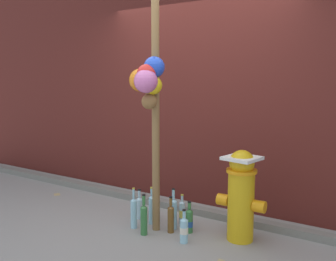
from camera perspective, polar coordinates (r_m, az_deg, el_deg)
ground_plane at (r=3.94m, az=-4.74°, el=-15.72°), size 14.00×14.00×0.00m
building_wall at (r=4.75m, az=5.11°, el=11.99°), size 10.00×0.20×3.84m
curb_strip at (r=4.61m, az=2.17°, el=-11.59°), size 8.00×0.12×0.08m
memorial_post at (r=3.73m, az=-2.74°, el=10.09°), size 0.53×0.44×2.95m
fire_hydrant at (r=3.75m, az=11.05°, el=-9.40°), size 0.49×0.36×0.90m
bottle_0 at (r=4.04m, az=0.82°, el=-12.37°), size 0.08×0.08×0.44m
bottle_1 at (r=4.15m, az=2.15°, el=-12.33°), size 0.07×0.07×0.34m
bottle_2 at (r=3.91m, az=-3.68°, el=-13.17°), size 0.07×0.07×0.42m
bottle_3 at (r=4.18m, az=-2.45°, el=-11.73°), size 0.07×0.07×0.41m
bottle_4 at (r=4.08m, az=-5.22°, el=-12.25°), size 0.07×0.07×0.44m
bottle_5 at (r=4.34m, az=-4.35°, el=-11.46°), size 0.08×0.08×0.34m
bottle_6 at (r=3.97m, az=3.26°, el=-13.47°), size 0.08×0.08×0.33m
bottle_7 at (r=3.96m, az=0.42°, el=-13.13°), size 0.07×0.07×0.38m
bottle_8 at (r=3.74m, az=2.45°, el=-14.79°), size 0.08×0.08×0.33m
litter_0 at (r=4.22m, az=20.24°, el=-14.49°), size 0.14×0.14×0.01m
litter_2 at (r=5.44m, az=-16.52°, el=-9.28°), size 0.13×0.13×0.01m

